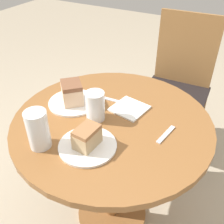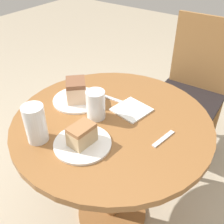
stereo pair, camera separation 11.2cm
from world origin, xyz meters
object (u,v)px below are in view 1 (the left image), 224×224
(chair, at_px, (177,85))
(glass_water, at_px, (38,132))
(plate_far, at_px, (88,146))
(glass_lemonade, at_px, (95,108))
(cake_slice_far, at_px, (87,137))
(plate_near, at_px, (73,102))
(cake_slice_near, at_px, (72,92))

(chair, distance_m, glass_water, 1.14)
(plate_far, distance_m, glass_lemonade, 0.19)
(cake_slice_far, height_order, glass_lemonade, glass_lemonade)
(chair, xyz_separation_m, plate_near, (-0.30, -0.78, 0.22))
(plate_near, bearing_deg, glass_water, -78.46)
(plate_near, bearing_deg, cake_slice_far, -44.03)
(plate_far, distance_m, cake_slice_far, 0.05)
(chair, distance_m, cake_slice_far, 1.03)
(chair, bearing_deg, cake_slice_near, -113.35)
(cake_slice_far, bearing_deg, cake_slice_near, 135.97)
(cake_slice_near, bearing_deg, plate_far, -44.03)
(plate_near, height_order, glass_lemonade, glass_lemonade)
(cake_slice_near, bearing_deg, cake_slice_far, -44.03)
(chair, xyz_separation_m, plate_far, (-0.08, -1.00, 0.22))
(cake_slice_near, bearing_deg, glass_lemonade, -16.97)
(plate_near, relative_size, glass_water, 1.47)
(chair, height_order, cake_slice_far, chair)
(plate_far, bearing_deg, glass_water, -154.53)
(plate_far, height_order, glass_lemonade, glass_lemonade)
(plate_near, bearing_deg, plate_far, -44.03)
(plate_near, distance_m, glass_water, 0.31)
(cake_slice_near, xyz_separation_m, glass_lemonade, (0.16, -0.05, -0.00))
(cake_slice_far, distance_m, glass_lemonade, 0.18)
(cake_slice_near, height_order, cake_slice_far, cake_slice_near)
(cake_slice_near, xyz_separation_m, glass_water, (0.06, -0.30, 0.01))
(plate_far, bearing_deg, cake_slice_near, 135.97)
(plate_near, xyz_separation_m, plate_far, (0.23, -0.22, 0.00))
(plate_far, relative_size, glass_lemonade, 1.73)
(chair, relative_size, plate_near, 4.10)
(glass_water, bearing_deg, chair, 77.40)
(cake_slice_far, bearing_deg, chair, 85.68)
(glass_lemonade, bearing_deg, chair, 80.04)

